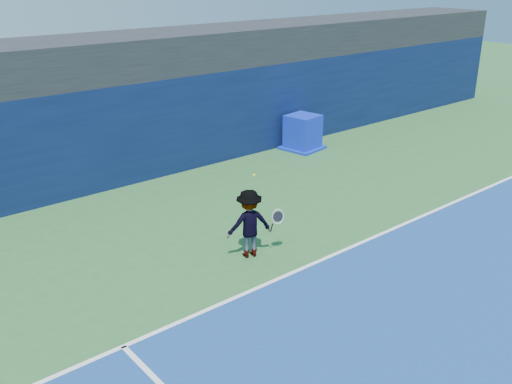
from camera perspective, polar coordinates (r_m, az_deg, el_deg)
ground at (r=11.48m, az=17.95°, el=-11.87°), size 80.00×80.00×0.00m
baseline at (r=13.01m, az=6.88°, el=-6.63°), size 24.00×0.10×0.01m
stadium_band at (r=18.51m, az=-12.41°, el=13.28°), size 36.00×3.00×1.20m
back_wall_assembly at (r=18.06m, az=-10.39°, el=6.41°), size 36.00×1.03×3.00m
equipment_cart at (r=20.56m, az=4.68°, el=5.84°), size 1.48×1.48×1.24m
tennis_player at (r=12.73m, az=-0.68°, el=-3.17°), size 1.32×0.90×1.59m
tennis_ball at (r=14.39m, az=-0.19°, el=1.71°), size 0.07×0.07×0.07m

